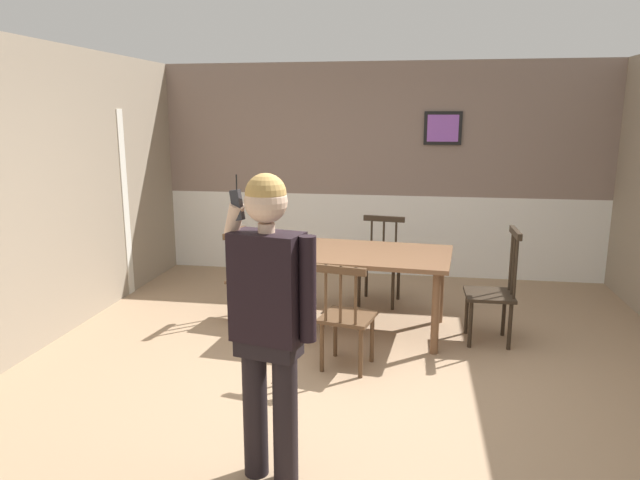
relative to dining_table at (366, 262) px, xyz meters
name	(u,v)px	position (x,y,z in m)	size (l,w,h in m)	color
ground_plane	(351,379)	(-0.02, -1.08, -0.68)	(7.00, 7.00, 0.00)	#9E7F60
room_back_partition	(380,175)	(-0.01, 2.11, 0.61)	(5.69, 0.17, 2.68)	gray
room_left_partition	(9,202)	(-2.86, -1.06, 0.65)	(0.13, 6.37, 2.68)	gray
dining_table	(366,262)	(0.00, 0.00, 0.00)	(1.64, 1.14, 0.78)	brown
chair_near_window	(494,291)	(1.16, -0.10, -0.20)	(0.43, 0.43, 1.05)	#2D2319
chair_by_doorway	(380,261)	(0.08, 0.89, -0.21)	(0.51, 0.51, 0.94)	#2D2319
chair_at_table_head	(251,276)	(-1.16, 0.10, -0.23)	(0.51, 0.51, 0.92)	#513823
chair_opposite_corner	(346,317)	(-0.08, -0.89, -0.24)	(0.48, 0.48, 0.90)	#513823
person_figure	(269,310)	(-0.32, -2.40, 0.33)	(0.54, 0.29, 1.75)	black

